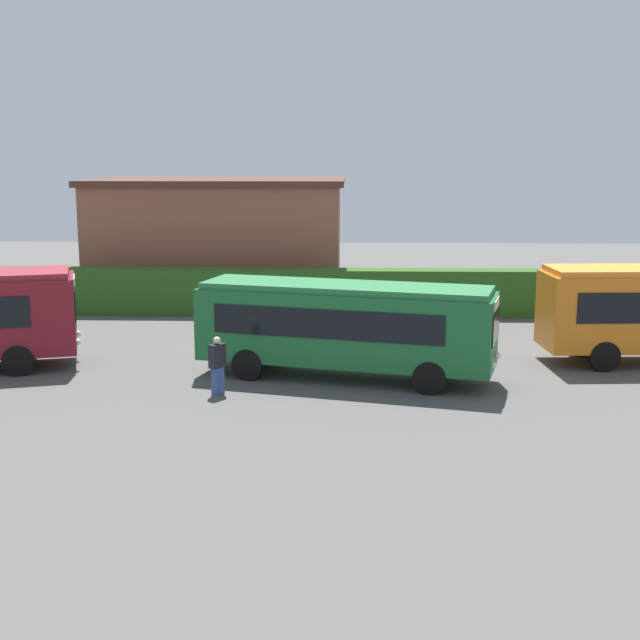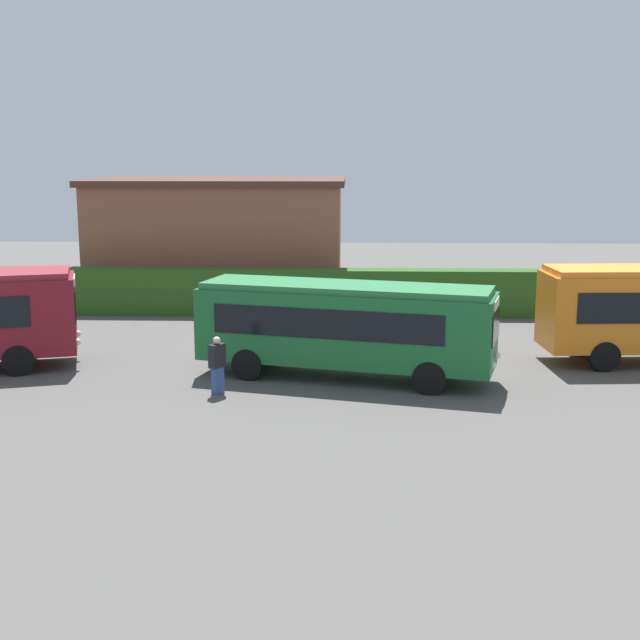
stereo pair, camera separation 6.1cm
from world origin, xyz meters
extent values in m
plane|color=#514F4C|center=(0.00, 0.00, 0.00)|extent=(81.84, 81.84, 0.00)
cube|color=black|center=(-7.39, 0.77, 2.09)|extent=(0.63, 1.96, 1.04)
cube|color=silver|center=(-7.39, 0.77, 2.85)|extent=(0.44, 1.32, 0.28)
cylinder|color=black|center=(-9.48, 1.33, 0.50)|extent=(1.04, 0.56, 1.00)
cylinder|color=black|center=(-8.81, -0.86, 0.50)|extent=(1.04, 0.56, 1.00)
sphere|color=silver|center=(-7.57, 1.43, 0.90)|extent=(0.22, 0.22, 0.22)
sphere|color=silver|center=(-7.17, 0.12, 0.90)|extent=(0.22, 0.22, 0.22)
cube|color=#19602D|center=(1.64, -0.83, 1.68)|extent=(9.55, 4.64, 2.26)
cube|color=#27723C|center=(1.64, -0.83, 2.91)|extent=(9.23, 4.38, 0.20)
cube|color=black|center=(1.66, 0.41, 1.95)|extent=(6.99, 1.87, 0.91)
cube|color=black|center=(1.05, -1.91, 1.95)|extent=(6.99, 1.87, 0.91)
cube|color=black|center=(6.13, -2.00, 1.95)|extent=(0.53, 1.89, 0.95)
cube|color=silver|center=(6.13, -2.00, 2.63)|extent=(0.37, 1.27, 0.28)
cylinder|color=black|center=(4.69, -0.50, 0.50)|extent=(1.04, 0.52, 1.00)
cylinder|color=black|center=(4.14, -2.60, 0.50)|extent=(1.04, 0.52, 1.00)
cylinder|color=black|center=(-0.86, 0.95, 0.50)|extent=(1.04, 0.52, 1.00)
cylinder|color=black|center=(-1.41, -1.15, 0.50)|extent=(1.04, 0.52, 1.00)
sphere|color=silver|center=(6.31, -1.38, 0.90)|extent=(0.22, 0.22, 0.22)
sphere|color=silver|center=(5.98, -2.64, 0.90)|extent=(0.22, 0.22, 0.22)
cylinder|color=black|center=(9.95, 2.48, 0.50)|extent=(1.02, 0.34, 1.00)
cylinder|color=black|center=(10.09, 0.33, 0.50)|extent=(1.02, 0.34, 1.00)
cube|color=#334C8C|center=(-2.11, -2.75, 0.40)|extent=(0.38, 0.40, 0.80)
cube|color=black|center=(-2.11, -2.75, 1.16)|extent=(0.50, 0.55, 0.70)
sphere|color=beige|center=(-2.11, -2.75, 1.62)|extent=(0.22, 0.22, 0.22)
cube|color=#2A561C|center=(0.00, 9.99, 1.01)|extent=(52.92, 1.18, 2.02)
cube|color=brown|center=(-4.62, 15.16, 2.74)|extent=(11.79, 7.65, 5.47)
cube|color=#4C2D23|center=(-4.62, 15.16, 5.62)|extent=(12.26, 7.95, 0.30)
cone|color=orange|center=(10.05, 7.66, 0.30)|extent=(0.36, 0.36, 0.60)
camera|label=1|loc=(1.71, -27.32, 7.03)|focal=48.47mm
camera|label=2|loc=(1.77, -27.32, 7.03)|focal=48.47mm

